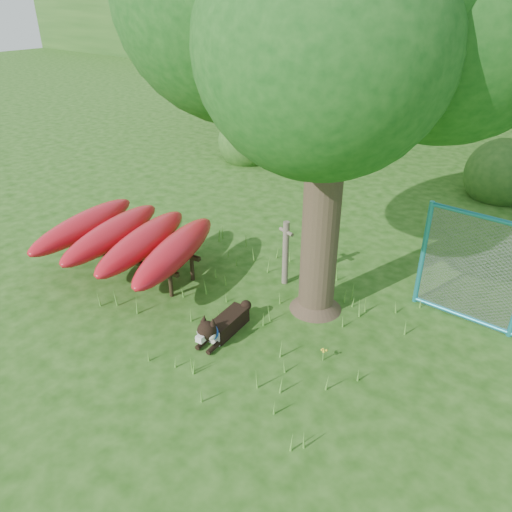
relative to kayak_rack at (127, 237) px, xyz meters
The scene contains 8 objects.
ground 2.62m from the kayak_rack, 16.83° to the right, with size 80.00×80.00×0.00m, color #1A450D.
wooden_post 2.91m from the kayak_rack, 29.78° to the left, with size 0.33×0.15×1.22m.
kayak_rack is the anchor object (origin of this frame).
husky_dog 2.76m from the kayak_rack, ahead, with size 0.39×1.27×0.56m.
wildflower_clump 4.23m from the kayak_rack, ahead, with size 0.10×0.09×0.21m.
bg_tree_f 14.25m from the kayak_rack, 118.22° to the left, with size 3.60×3.60×5.55m.
shrub_left 7.28m from the kayak_rack, 110.90° to the left, with size 1.80×1.80×1.80m, color #26511A.
shrub_mid 9.40m from the kayak_rack, 61.90° to the left, with size 1.80×1.80×1.80m, color #26511A.
Camera 1 is at (4.46, -4.31, 4.76)m, focal length 35.00 mm.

